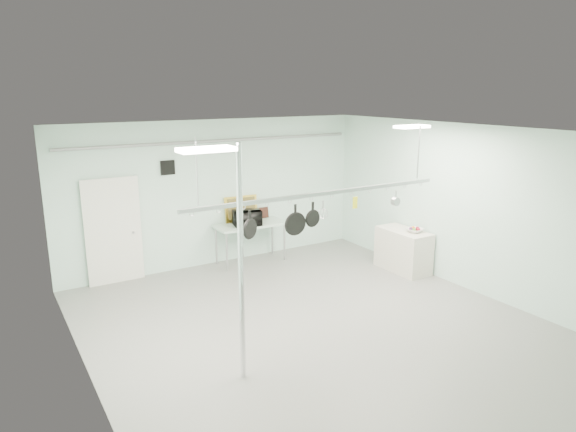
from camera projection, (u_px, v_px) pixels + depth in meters
floor at (320, 330)px, 8.39m from camera, size 8.00×8.00×0.00m
ceiling at (323, 133)px, 7.62m from camera, size 7.00×8.00×0.02m
back_wall at (217, 193)px, 11.30m from camera, size 7.00×0.02×3.20m
right_wall at (472, 209)px, 9.77m from camera, size 0.02×8.00×3.20m
door at (113, 232)px, 10.23m from camera, size 1.10×0.10×2.20m
wall_vent at (168, 168)px, 10.57m from camera, size 0.30×0.04×0.30m
conduit_pipe at (217, 141)px, 10.95m from camera, size 6.60×0.07×0.07m
chrome_pole at (241, 266)px, 6.64m from camera, size 0.08×0.08×3.20m
prep_table at (250, 227)px, 11.47m from camera, size 1.60×0.70×0.91m
side_cabinet at (403, 250)px, 11.03m from camera, size 0.60×1.20×0.90m
pot_rack at (322, 192)px, 8.20m from camera, size 4.80×0.06×1.00m
light_panel_left at (206, 149)px, 5.85m from camera, size 0.65×0.30×0.05m
light_panel_right at (412, 127)px, 9.34m from camera, size 0.65×0.30×0.05m
microwave at (247, 218)px, 11.28m from camera, size 0.68×0.54×0.33m
coffee_canister at (251, 221)px, 11.28m from camera, size 0.16×0.16×0.18m
painting_large at (241, 209)px, 11.59m from camera, size 0.79×0.17×0.58m
painting_small at (262, 213)px, 11.91m from camera, size 0.30×0.09×0.25m
fruit_bowl at (415, 230)px, 10.77m from camera, size 0.38×0.38×0.08m
skillet_left at (250, 224)px, 7.62m from camera, size 0.31×0.19×0.41m
skillet_mid at (295, 220)px, 8.04m from camera, size 0.38×0.08×0.51m
skillet_right at (313, 214)px, 8.19m from camera, size 0.29×0.09×0.39m
whisk at (323, 211)px, 8.29m from camera, size 0.21×0.21×0.34m
grater at (355, 203)px, 8.61m from camera, size 0.09×0.02×0.22m
saucepan at (396, 198)px, 9.08m from camera, size 0.18×0.15×0.28m
fruit_cluster at (415, 228)px, 10.76m from camera, size 0.24×0.24×0.09m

